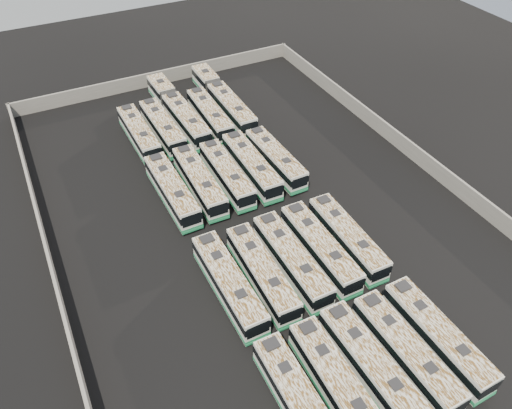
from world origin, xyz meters
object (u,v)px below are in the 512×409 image
bus_midfront_right (320,248)px  bus_midback_center (227,174)px  bus_midfront_center (292,260)px  bus_back_far_right (223,99)px  bus_front_left (338,385)px  bus_front_center (372,367)px  bus_back_left (163,127)px  bus_front_far_left (300,403)px  bus_midback_right (251,166)px  bus_midback_left (199,181)px  bus_back_center (178,110)px  bus_midfront_left (262,273)px  bus_front_far_right (437,336)px  bus_midfront_far_right (347,238)px  bus_front_right (406,352)px  bus_back_far_left (139,134)px  bus_midback_far_left (172,191)px  bus_midback_far_right (276,159)px  bus_midfront_far_left (229,284)px  bus_back_right (210,115)px

bus_midfront_right → bus_midback_center: 15.60m
bus_midfront_center → bus_midfront_right: bus_midfront_center is taller
bus_back_far_right → bus_front_left: bearing=-102.1°
bus_front_center → bus_back_left: bearing=93.6°
bus_front_far_left → bus_midback_right: size_ratio=0.95×
bus_back_far_right → bus_midback_left: bearing=-121.4°
bus_back_left → bus_back_center: size_ratio=0.64×
bus_midfront_left → bus_midfront_center: bearing=3.1°
bus_front_far_right → bus_midfront_far_right: 13.22m
bus_front_left → bus_front_right: (6.66, -0.09, -0.01)m
bus_midfront_left → bus_back_left: (-0.14, 28.66, 0.02)m
bus_back_far_left → bus_front_far_left: bearing=-90.9°
bus_midback_right → bus_front_left: bearing=-102.4°
bus_front_far_left → bus_front_right: (10.03, -0.18, 0.02)m
bus_front_far_left → bus_back_far_right: 46.82m
bus_midback_center → bus_back_far_left: size_ratio=1.00×
bus_back_far_left → bus_back_left: bearing=-1.3°
bus_front_right → bus_midback_far_left: bearing=108.4°
bus_midfront_right → bus_midback_far_right: bearing=78.1°
bus_front_far_right → bus_midback_right: bus_midback_right is taller
bus_midfront_far_left → bus_back_far_right: bus_midfront_far_left is taller
bus_midfront_right → bus_midback_left: bus_midback_left is taller
bus_front_center → bus_back_far_left: size_ratio=1.03×
bus_midback_left → bus_midback_center: (3.42, -0.17, -0.05)m
bus_midfront_far_right → bus_midback_right: bus_midback_right is taller
bus_midback_left → bus_front_center: bearing=-82.1°
bus_midfront_center → bus_front_right: bearing=-75.6°
bus_midfront_right → bus_midfront_far_right: 3.30m
bus_midback_far_left → bus_front_right: bearing=-71.3°
bus_front_far_left → bus_midfront_left: (3.38, 12.83, 0.03)m
bus_front_center → bus_midback_center: (0.02, 28.32, -0.04)m
bus_midback_center → bus_back_left: size_ratio=0.98×
bus_midback_far_left → bus_back_right: bearing=51.2°
bus_back_far_left → bus_back_far_right: (13.52, 3.31, 0.05)m
bus_back_center → bus_midfront_far_left: bearing=-103.1°
bus_midback_far_right → bus_back_far_left: bearing=134.3°
bus_midback_left → bus_front_far_right: bearing=-69.4°
bus_front_center → bus_midfront_far_right: bus_front_center is taller
bus_front_left → bus_front_right: bus_front_left is taller
bus_back_right → bus_back_far_left: bearing=-178.8°
bus_front_right → bus_midback_left: bus_midback_left is taller
bus_front_far_left → bus_midback_right: (10.02, 28.42, 0.08)m
bus_front_right → bus_midfront_center: (-3.33, 13.10, 0.05)m
bus_midfront_left → bus_back_center: (3.21, 31.91, 0.04)m
bus_front_far_left → bus_back_left: size_ratio=0.97×
bus_back_right → bus_midfront_far_right: bearing=-82.0°
bus_midfront_far_left → bus_back_far_right: 34.58m
bus_midfront_far_right → bus_back_far_left: bus_midfront_far_right is taller
bus_midback_far_left → bus_midback_center: size_ratio=1.03×
bus_midfront_far_left → bus_back_center: bearing=77.8°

